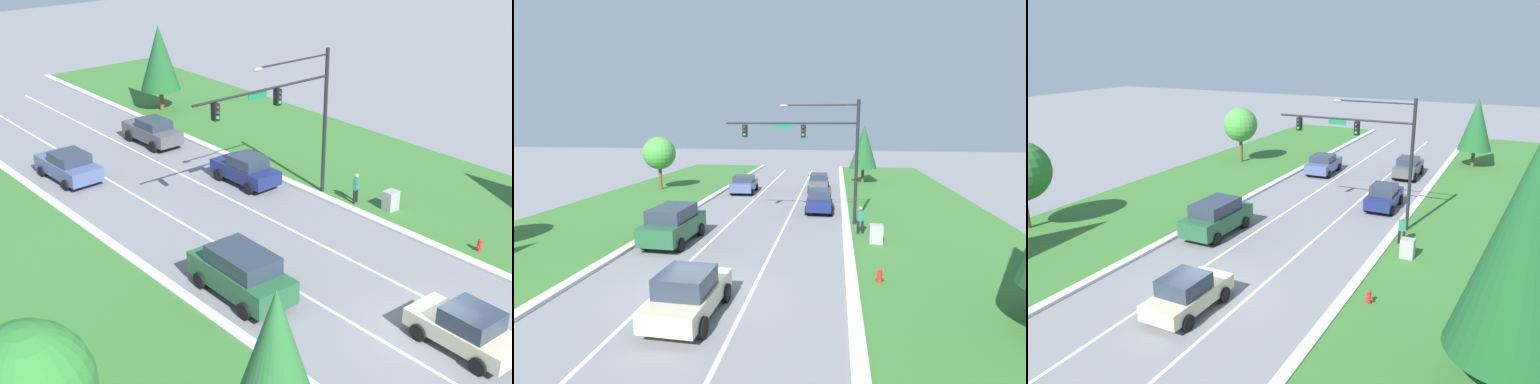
% 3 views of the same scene
% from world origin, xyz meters
% --- Properties ---
extents(ground_plane, '(160.00, 160.00, 0.00)m').
position_xyz_m(ground_plane, '(0.00, 0.00, 0.00)').
color(ground_plane, slate).
extents(lane_stripe_inner_left, '(0.14, 81.00, 0.01)m').
position_xyz_m(lane_stripe_inner_left, '(-1.80, 0.00, 0.00)').
color(lane_stripe_inner_left, white).
rests_on(lane_stripe_inner_left, ground_plane).
extents(lane_stripe_inner_right, '(0.14, 81.00, 0.01)m').
position_xyz_m(lane_stripe_inner_right, '(1.80, 0.00, 0.00)').
color(lane_stripe_inner_right, white).
rests_on(lane_stripe_inner_right, ground_plane).
extents(traffic_signal_mast, '(8.42, 0.41, 7.84)m').
position_xyz_m(traffic_signal_mast, '(3.74, 11.96, 5.25)').
color(traffic_signal_mast, black).
rests_on(traffic_signal_mast, ground_plane).
extents(navy_sedan, '(2.01, 4.16, 1.69)m').
position_xyz_m(navy_sedan, '(3.78, 15.56, 0.84)').
color(navy_sedan, navy).
rests_on(navy_sedan, ground_plane).
extents(slate_blue_sedan, '(2.28, 4.51, 1.62)m').
position_xyz_m(slate_blue_sedan, '(-3.42, 22.46, 0.82)').
color(slate_blue_sedan, '#475684').
rests_on(slate_blue_sedan, ground_plane).
extents(champagne_sedan, '(2.08, 4.16, 1.67)m').
position_xyz_m(champagne_sedan, '(0.11, -1.28, 0.83)').
color(champagne_sedan, beige).
rests_on(champagne_sedan, ground_plane).
extents(graphite_sedan, '(2.01, 4.53, 1.69)m').
position_xyz_m(graphite_sedan, '(3.37, 24.42, 0.87)').
color(graphite_sedan, '#4C4C51').
rests_on(graphite_sedan, ground_plane).
extents(forest_suv, '(2.29, 4.83, 2.02)m').
position_xyz_m(forest_suv, '(-3.74, 6.67, 1.05)').
color(forest_suv, '#235633').
rests_on(forest_suv, ground_plane).
extents(utility_cabinet, '(0.70, 0.60, 1.09)m').
position_xyz_m(utility_cabinet, '(7.12, 8.05, 0.55)').
color(utility_cabinet, '#9E9E99').
rests_on(utility_cabinet, ground_plane).
extents(pedestrian, '(0.42, 0.31, 1.69)m').
position_xyz_m(pedestrian, '(6.39, 9.78, 0.94)').
color(pedestrian, black).
rests_on(pedestrian, ground_plane).
extents(fire_hydrant, '(0.34, 0.20, 0.70)m').
position_xyz_m(fire_hydrant, '(6.76, 2.55, 0.34)').
color(fire_hydrant, red).
rests_on(fire_hydrant, ground_plane).
extents(conifer_far_right_tree, '(2.87, 2.87, 6.21)m').
position_xyz_m(conifer_far_right_tree, '(7.80, 30.13, 3.90)').
color(conifer_far_right_tree, brown).
rests_on(conifer_far_right_tree, ground_plane).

